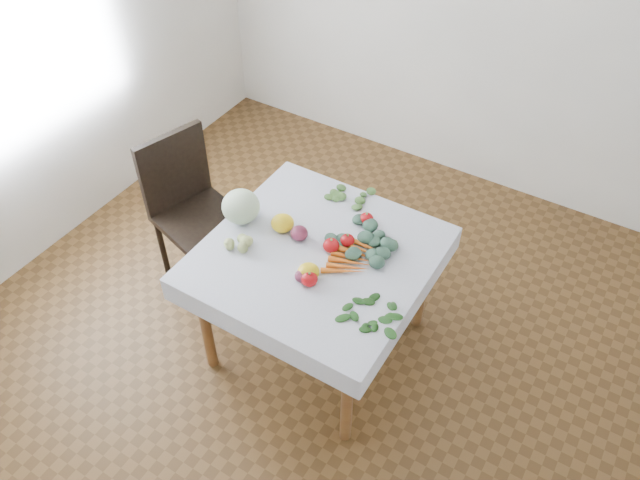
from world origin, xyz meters
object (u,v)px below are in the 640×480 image
at_px(table, 317,266).
at_px(chair, 189,201).
at_px(cabbage, 241,206).
at_px(carrot_bunch, 355,258).
at_px(heirloom_back, 283,223).

distance_m(table, chair, 1.01).
relative_size(chair, cabbage, 4.85).
xyz_separation_m(table, chair, (-1.00, 0.13, -0.09)).
bearing_deg(carrot_bunch, cabbage, -176.10).
bearing_deg(carrot_bunch, table, -165.14).
bearing_deg(table, heirloom_back, 167.49).
bearing_deg(chair, carrot_bunch, -3.83).
height_order(table, chair, chair).
relative_size(table, heirloom_back, 8.09).
xyz_separation_m(heirloom_back, carrot_bunch, (0.44, -0.00, -0.03)).
xyz_separation_m(table, heirloom_back, (-0.25, 0.06, 0.15)).
bearing_deg(cabbage, chair, 166.39).
height_order(table, carrot_bunch, carrot_bunch).
bearing_deg(table, carrot_bunch, 14.86).
distance_m(chair, carrot_bunch, 1.21).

